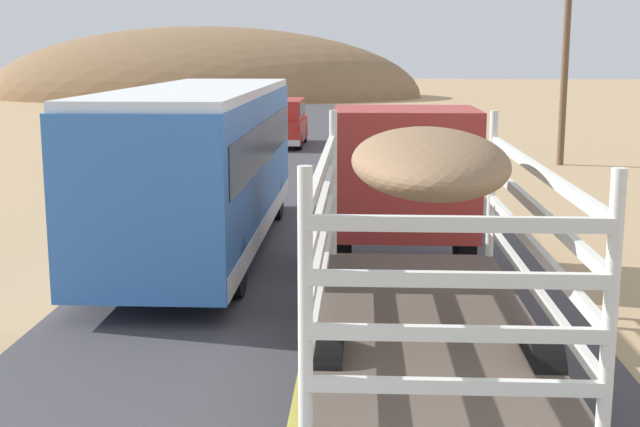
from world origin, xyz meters
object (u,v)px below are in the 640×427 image
(bus, at_px, (202,164))
(power_pole_mid, at_px, (566,54))
(livestock_truck, at_px, (411,193))
(car_far, at_px, (281,120))

(bus, distance_m, power_pole_mid, 17.02)
(livestock_truck, distance_m, power_pole_mid, 18.34)
(car_far, bearing_deg, livestock_truck, -79.63)
(livestock_truck, distance_m, car_far, 22.93)
(livestock_truck, bearing_deg, power_pole_mid, 70.29)
(bus, bearing_deg, power_pole_mid, 53.60)
(bus, height_order, power_pole_mid, power_pole_mid)
(livestock_truck, height_order, bus, bus)
(livestock_truck, relative_size, car_far, 2.10)
(car_far, relative_size, power_pole_mid, 0.66)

